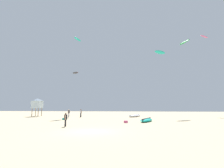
{
  "coord_description": "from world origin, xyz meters",
  "views": [
    {
      "loc": [
        3.52,
        -15.58,
        2.34
      ],
      "look_at": [
        0.0,
        20.88,
        7.27
      ],
      "focal_mm": 26.54,
      "sensor_mm": 36.0,
      "label": 1
    }
  ],
  "objects_px": {
    "kite_grounded_mid": "(146,120)",
    "person_foreground": "(66,118)",
    "lifeguard_tower": "(37,103)",
    "kite_aloft_3": "(78,39)",
    "gear_bag": "(64,119)",
    "person_midground": "(81,112)",
    "kite_grounded_near": "(135,116)",
    "cooler_box": "(126,122)",
    "kite_aloft_4": "(184,42)",
    "person_left": "(69,113)",
    "kite_aloft_2": "(160,52)",
    "kite_aloft_0": "(204,36)",
    "kite_aloft_1": "(75,73)"
  },
  "relations": [
    {
      "from": "person_foreground",
      "to": "kite_aloft_0",
      "type": "bearing_deg",
      "value": -152.67
    },
    {
      "from": "gear_bag",
      "to": "kite_aloft_0",
      "type": "distance_m",
      "value": 34.51
    },
    {
      "from": "kite_aloft_2",
      "to": "kite_aloft_3",
      "type": "distance_m",
      "value": 21.86
    },
    {
      "from": "kite_grounded_near",
      "to": "kite_aloft_2",
      "type": "relative_size",
      "value": 1.34
    },
    {
      "from": "gear_bag",
      "to": "person_midground",
      "type": "bearing_deg",
      "value": 84.48
    },
    {
      "from": "person_midground",
      "to": "lifeguard_tower",
      "type": "relative_size",
      "value": 0.41
    },
    {
      "from": "kite_aloft_4",
      "to": "kite_grounded_mid",
      "type": "bearing_deg",
      "value": -121.3
    },
    {
      "from": "gear_bag",
      "to": "kite_aloft_3",
      "type": "height_order",
      "value": "kite_aloft_3"
    },
    {
      "from": "kite_aloft_0",
      "to": "kite_aloft_4",
      "type": "bearing_deg",
      "value": 89.63
    },
    {
      "from": "person_midground",
      "to": "kite_aloft_2",
      "type": "bearing_deg",
      "value": -41.33
    },
    {
      "from": "person_left",
      "to": "gear_bag",
      "type": "bearing_deg",
      "value": 132.75
    },
    {
      "from": "gear_bag",
      "to": "kite_aloft_3",
      "type": "bearing_deg",
      "value": 99.75
    },
    {
      "from": "person_left",
      "to": "kite_aloft_2",
      "type": "distance_m",
      "value": 25.36
    },
    {
      "from": "kite_aloft_4",
      "to": "person_left",
      "type": "bearing_deg",
      "value": -153.67
    },
    {
      "from": "person_left",
      "to": "gear_bag",
      "type": "relative_size",
      "value": 2.99
    },
    {
      "from": "person_foreground",
      "to": "gear_bag",
      "type": "distance_m",
      "value": 10.1
    },
    {
      "from": "lifeguard_tower",
      "to": "kite_grounded_mid",
      "type": "bearing_deg",
      "value": -25.21
    },
    {
      "from": "lifeguard_tower",
      "to": "kite_aloft_3",
      "type": "bearing_deg",
      "value": 26.82
    },
    {
      "from": "person_left",
      "to": "cooler_box",
      "type": "relative_size",
      "value": 2.99
    },
    {
      "from": "gear_bag",
      "to": "person_foreground",
      "type": "bearing_deg",
      "value": -67.72
    },
    {
      "from": "person_midground",
      "to": "kite_aloft_1",
      "type": "distance_m",
      "value": 10.93
    },
    {
      "from": "lifeguard_tower",
      "to": "kite_aloft_2",
      "type": "distance_m",
      "value": 31.65
    },
    {
      "from": "kite_grounded_mid",
      "to": "person_foreground",
      "type": "bearing_deg",
      "value": -144.55
    },
    {
      "from": "person_left",
      "to": "kite_aloft_3",
      "type": "distance_m",
      "value": 20.35
    },
    {
      "from": "person_midground",
      "to": "kite_aloft_1",
      "type": "relative_size",
      "value": 0.79
    },
    {
      "from": "person_left",
      "to": "gear_bag",
      "type": "distance_m",
      "value": 7.06
    },
    {
      "from": "cooler_box",
      "to": "kite_aloft_0",
      "type": "distance_m",
      "value": 28.16
    },
    {
      "from": "person_foreground",
      "to": "kite_aloft_0",
      "type": "distance_m",
      "value": 34.85
    },
    {
      "from": "lifeguard_tower",
      "to": "kite_aloft_4",
      "type": "xyz_separation_m",
      "value": [
        38.64,
        12.49,
        18.56
      ]
    },
    {
      "from": "person_left",
      "to": "kite_grounded_mid",
      "type": "relative_size",
      "value": 0.36
    },
    {
      "from": "gear_bag",
      "to": "kite_aloft_2",
      "type": "xyz_separation_m",
      "value": [
        18.87,
        11.01,
        15.05
      ]
    },
    {
      "from": "cooler_box",
      "to": "kite_aloft_4",
      "type": "height_order",
      "value": "kite_aloft_4"
    },
    {
      "from": "gear_bag",
      "to": "kite_aloft_2",
      "type": "height_order",
      "value": "kite_aloft_2"
    },
    {
      "from": "lifeguard_tower",
      "to": "cooler_box",
      "type": "distance_m",
      "value": 25.12
    },
    {
      "from": "cooler_box",
      "to": "kite_aloft_3",
      "type": "relative_size",
      "value": 0.17
    },
    {
      "from": "kite_grounded_near",
      "to": "kite_aloft_0",
      "type": "height_order",
      "value": "kite_aloft_0"
    },
    {
      "from": "kite_grounded_near",
      "to": "cooler_box",
      "type": "relative_size",
      "value": 7.9
    },
    {
      "from": "kite_aloft_3",
      "to": "kite_aloft_4",
      "type": "bearing_deg",
      "value": 15.4
    },
    {
      "from": "person_midground",
      "to": "kite_grounded_near",
      "type": "height_order",
      "value": "person_midground"
    },
    {
      "from": "kite_grounded_near",
      "to": "lifeguard_tower",
      "type": "xyz_separation_m",
      "value": [
        -22.8,
        -0.0,
        2.8
      ]
    },
    {
      "from": "lifeguard_tower",
      "to": "kite_aloft_2",
      "type": "relative_size",
      "value": 1.26
    },
    {
      "from": "person_foreground",
      "to": "lifeguard_tower",
      "type": "bearing_deg",
      "value": -61.96
    },
    {
      "from": "kite_grounded_near",
      "to": "kite_aloft_0",
      "type": "xyz_separation_m",
      "value": [
        15.76,
        -0.33,
        17.61
      ]
    },
    {
      "from": "person_midground",
      "to": "kite_aloft_4",
      "type": "xyz_separation_m",
      "value": [
        27.61,
        14.07,
        20.63
      ]
    },
    {
      "from": "person_foreground",
      "to": "kite_grounded_mid",
      "type": "distance_m",
      "value": 12.33
    },
    {
      "from": "person_foreground",
      "to": "cooler_box",
      "type": "height_order",
      "value": "person_foreground"
    },
    {
      "from": "person_left",
      "to": "cooler_box",
      "type": "xyz_separation_m",
      "value": [
        12.41,
        -11.06,
        -0.82
      ]
    },
    {
      "from": "kite_grounded_near",
      "to": "kite_aloft_3",
      "type": "bearing_deg",
      "value": 164.65
    },
    {
      "from": "person_foreground",
      "to": "kite_grounded_near",
      "type": "relative_size",
      "value": 0.36
    },
    {
      "from": "kite_grounded_near",
      "to": "cooler_box",
      "type": "distance_m",
      "value": 13.56
    }
  ]
}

